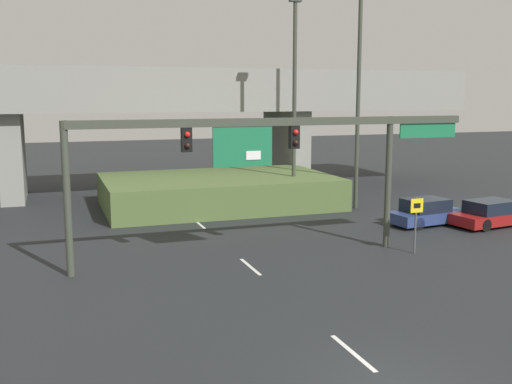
% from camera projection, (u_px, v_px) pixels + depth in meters
% --- Properties ---
extents(lane_markings, '(0.14, 27.83, 0.01)m').
position_uv_depth(lane_markings, '(221.00, 242.00, 27.65)').
color(lane_markings, silver).
rests_on(lane_markings, ground).
extents(signal_gantry, '(17.13, 0.44, 5.81)m').
position_uv_depth(signal_gantry, '(271.00, 144.00, 24.28)').
color(signal_gantry, '#383D33').
rests_on(signal_gantry, ground).
extents(speed_limit_sign, '(0.60, 0.11, 2.45)m').
position_uv_depth(speed_limit_sign, '(416.00, 217.00, 25.43)').
color(speed_limit_sign, '#4C4C4C').
rests_on(speed_limit_sign, ground).
extents(highway_light_pole_near, '(0.70, 0.36, 12.33)m').
position_uv_depth(highway_light_pole_near, '(294.00, 98.00, 35.69)').
color(highway_light_pole_near, '#383D33').
rests_on(highway_light_pole_near, ground).
extents(highway_light_pole_far, '(0.70, 0.36, 16.00)m').
position_uv_depth(highway_light_pole_far, '(359.00, 66.00, 34.72)').
color(highway_light_pole_far, '#383D33').
rests_on(highway_light_pole_far, ground).
extents(overpass_bridge, '(44.96, 7.62, 8.48)m').
position_uv_depth(overpass_bridge, '(158.00, 103.00, 41.26)').
color(overpass_bridge, gray).
rests_on(overpass_bridge, ground).
extents(grass_embankment, '(13.73, 8.59, 1.84)m').
position_uv_depth(grass_embankment, '(218.00, 191.00, 36.58)').
color(grass_embankment, '#4C6033').
rests_on(grass_embankment, ground).
extents(parked_sedan_near_right, '(4.44, 2.34, 1.38)m').
position_uv_depth(parked_sedan_near_right, '(427.00, 212.00, 31.37)').
color(parked_sedan_near_right, navy).
rests_on(parked_sedan_near_right, ground).
extents(parked_sedan_mid_right, '(4.75, 2.48, 1.35)m').
position_uv_depth(parked_sedan_mid_right, '(492.00, 214.00, 31.04)').
color(parked_sedan_mid_right, maroon).
rests_on(parked_sedan_mid_right, ground).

